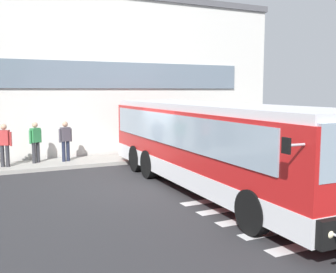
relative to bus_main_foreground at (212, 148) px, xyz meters
The scene contains 8 objects.
ground_plane 2.35m from the bus_main_foreground, 135.95° to the left, with size 80.00×90.00×0.02m, color #2B2B2D.
bay_paint_stripes 3.21m from the bus_main_foreground, 77.90° to the right, with size 4.40×3.96×0.01m.
terminal_building 13.31m from the bus_main_foreground, 99.08° to the left, with size 20.27×13.80×7.63m.
boarding_curb 6.42m from the bus_main_foreground, 102.73° to the left, with size 22.47×2.00×0.15m, color #9E9B93.
bus_main_foreground is the anchor object (origin of this frame).
passenger_near_column 8.26m from the bus_main_foreground, 133.38° to the left, with size 0.54×0.37×1.68m.
passenger_by_doorway 7.80m from the bus_main_foreground, 125.04° to the left, with size 0.52×0.39×1.68m.
passenger_at_curb_edge 7.04m from the bus_main_foreground, 117.95° to the left, with size 0.57×0.32×1.68m.
Camera 1 is at (-5.06, -11.68, 3.11)m, focal length 42.15 mm.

